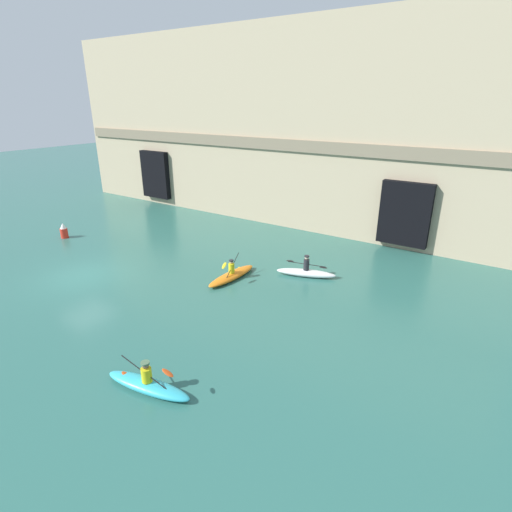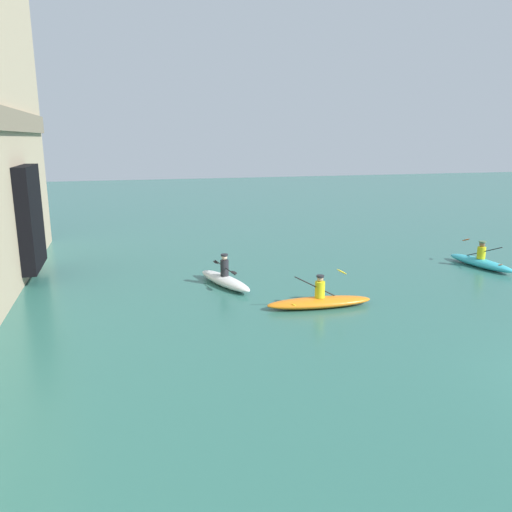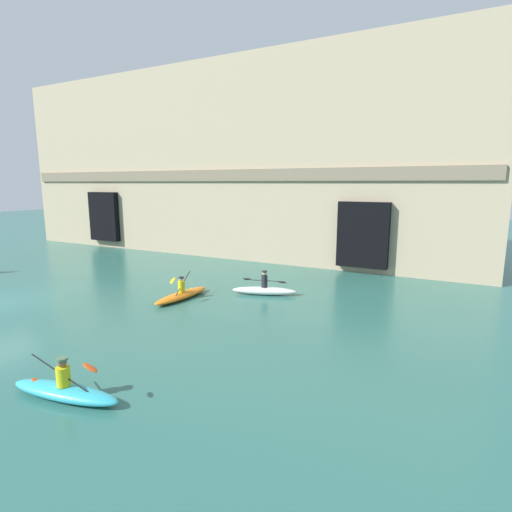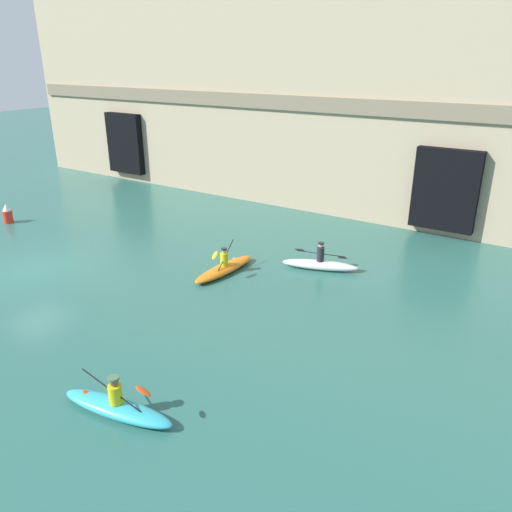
{
  "view_description": "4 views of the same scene",
  "coord_description": "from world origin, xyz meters",
  "px_view_note": "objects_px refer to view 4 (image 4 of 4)",
  "views": [
    {
      "loc": [
        18.73,
        -11.13,
        8.93
      ],
      "look_at": [
        8.78,
        3.8,
        1.83
      ],
      "focal_mm": 28.0,
      "sensor_mm": 36.0,
      "label": 1
    },
    {
      "loc": [
        -7.2,
        10.24,
        5.31
      ],
      "look_at": [
        9.31,
        5.68,
        1.25
      ],
      "focal_mm": 35.0,
      "sensor_mm": 36.0,
      "label": 2
    },
    {
      "loc": [
        18.56,
        -10.29,
        5.4
      ],
      "look_at": [
        10.19,
        5.62,
        2.11
      ],
      "focal_mm": 28.0,
      "sensor_mm": 36.0,
      "label": 3
    },
    {
      "loc": [
        18.33,
        -10.85,
        8.36
      ],
      "look_at": [
        8.41,
        4.36,
        1.01
      ],
      "focal_mm": 35.0,
      "sensor_mm": 36.0,
      "label": 4
    }
  ],
  "objects_px": {
    "kayak_white": "(320,264)",
    "kayak_orange": "(224,268)",
    "kayak_cyan": "(117,407)",
    "marker_buoy": "(7,214)"
  },
  "relations": [
    {
      "from": "kayak_cyan",
      "to": "marker_buoy",
      "type": "xyz_separation_m",
      "value": [
        -16.57,
        7.5,
        0.25
      ]
    },
    {
      "from": "kayak_white",
      "to": "kayak_orange",
      "type": "bearing_deg",
      "value": -161.77
    },
    {
      "from": "kayak_orange",
      "to": "kayak_white",
      "type": "xyz_separation_m",
      "value": [
        3.15,
        2.44,
        0.04
      ]
    },
    {
      "from": "kayak_cyan",
      "to": "kayak_white",
      "type": "distance_m",
      "value": 10.97
    },
    {
      "from": "kayak_orange",
      "to": "marker_buoy",
      "type": "relative_size",
      "value": 3.36
    },
    {
      "from": "kayak_cyan",
      "to": "kayak_white",
      "type": "height_order",
      "value": "kayak_white"
    },
    {
      "from": "kayak_orange",
      "to": "marker_buoy",
      "type": "height_order",
      "value": "kayak_orange"
    },
    {
      "from": "kayak_cyan",
      "to": "marker_buoy",
      "type": "bearing_deg",
      "value": -33.52
    },
    {
      "from": "kayak_cyan",
      "to": "kayak_white",
      "type": "relative_size",
      "value": 1.02
    },
    {
      "from": "kayak_white",
      "to": "marker_buoy",
      "type": "distance_m",
      "value": 17.1
    }
  ]
}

